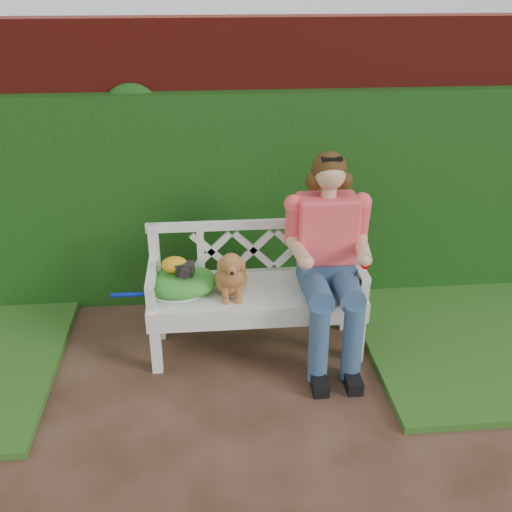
{
  "coord_description": "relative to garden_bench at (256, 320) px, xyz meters",
  "views": [
    {
      "loc": [
        -0.03,
        -2.76,
        2.52
      ],
      "look_at": [
        0.3,
        0.88,
        0.75
      ],
      "focal_mm": 42.0,
      "sensor_mm": 36.0,
      "label": 1
    }
  ],
  "objects": [
    {
      "name": "camera_item",
      "position": [
        -0.48,
        -0.02,
        0.45
      ],
      "size": [
        0.13,
        0.11,
        0.08
      ],
      "primitive_type": "cube",
      "rotation": [
        0.0,
        0.0,
        -0.16
      ],
      "color": "black",
      "rests_on": "green_bag"
    },
    {
      "name": "ivy_hedge",
      "position": [
        -0.3,
        0.8,
        0.61
      ],
      "size": [
        10.0,
        0.18,
        1.7
      ],
      "primitive_type": "cube",
      "color": "#26531A",
      "rests_on": "ground"
    },
    {
      "name": "brick_wall",
      "position": [
        -0.3,
        1.02,
        0.86
      ],
      "size": [
        10.0,
        0.3,
        2.2
      ],
      "primitive_type": "cube",
      "color": "maroon",
      "rests_on": "ground"
    },
    {
      "name": "green_bag",
      "position": [
        -0.52,
        0.02,
        0.32
      ],
      "size": [
        0.56,
        0.48,
        0.17
      ],
      "primitive_type": null,
      "rotation": [
        0.0,
        0.0,
        0.24
      ],
      "color": "#136D1A",
      "rests_on": "garden_bench"
    },
    {
      "name": "dog",
      "position": [
        -0.18,
        -0.04,
        0.42
      ],
      "size": [
        0.35,
        0.39,
        0.36
      ],
      "primitive_type": null,
      "rotation": [
        0.0,
        0.0,
        0.4
      ],
      "color": "#8E5D1D",
      "rests_on": "garden_bench"
    },
    {
      "name": "tennis_racket",
      "position": [
        -0.58,
        -0.0,
        0.26
      ],
      "size": [
        0.68,
        0.35,
        0.03
      ],
      "primitive_type": null,
      "rotation": [
        0.0,
        0.0,
        0.13
      ],
      "color": "white",
      "rests_on": "garden_bench"
    },
    {
      "name": "baseball_glove",
      "position": [
        -0.55,
        0.01,
        0.46
      ],
      "size": [
        0.19,
        0.15,
        0.11
      ],
      "primitive_type": "ellipsoid",
      "rotation": [
        0.0,
        0.0,
        -0.08
      ],
      "color": "orange",
      "rests_on": "green_bag"
    },
    {
      "name": "garden_bench",
      "position": [
        0.0,
        0.0,
        0.0
      ],
      "size": [
        1.63,
        0.76,
        0.48
      ],
      "primitive_type": null,
      "rotation": [
        0.0,
        0.0,
        0.11
      ],
      "color": "white",
      "rests_on": "ground"
    },
    {
      "name": "seated_woman",
      "position": [
        0.48,
        -0.02,
        0.49
      ],
      "size": [
        0.82,
        0.96,
        1.45
      ],
      "primitive_type": null,
      "rotation": [
        0.0,
        0.0,
        0.29
      ],
      "color": "#DA2858",
      "rests_on": "ground"
    },
    {
      "name": "ground",
      "position": [
        -0.3,
        -0.88,
        -0.24
      ],
      "size": [
        60.0,
        60.0,
        0.0
      ],
      "primitive_type": "plane",
      "color": "#351D12"
    }
  ]
}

